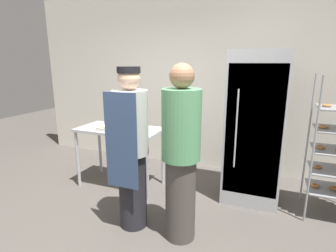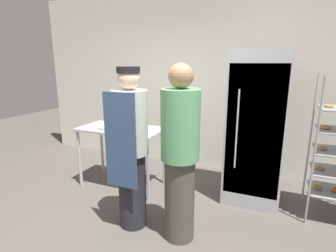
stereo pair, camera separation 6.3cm
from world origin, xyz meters
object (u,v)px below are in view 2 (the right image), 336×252
object	(u,v)px
person_customer	(180,155)
blender_pitcher	(133,117)
donut_box	(109,127)
refrigerator	(256,129)
person_baker	(131,148)

from	to	relation	value
person_customer	blender_pitcher	bearing A→B (deg)	137.48
donut_box	person_customer	distance (m)	1.43
refrigerator	person_baker	bearing A→B (deg)	-135.80
donut_box	blender_pitcher	distance (m)	0.41
blender_pitcher	person_customer	bearing A→B (deg)	-42.52
person_customer	person_baker	bearing A→B (deg)	179.98
donut_box	person_customer	bearing A→B (deg)	-27.06
person_baker	person_customer	xyz separation A→B (m)	(0.55, -0.00, 0.00)
person_baker	refrigerator	bearing A→B (deg)	44.20
refrigerator	donut_box	xyz separation A→B (m)	(-1.88, -0.47, -0.05)
refrigerator	blender_pitcher	size ratio (longest dim) A/B	6.61
donut_box	blender_pitcher	xyz separation A→B (m)	(0.18, 0.36, 0.08)
donut_box	person_baker	xyz separation A→B (m)	(0.73, -0.65, -0.01)
blender_pitcher	person_baker	xyz separation A→B (m)	(0.55, -1.01, -0.09)
donut_box	person_customer	size ratio (longest dim) A/B	0.14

